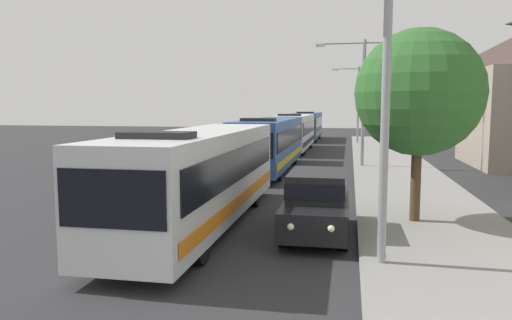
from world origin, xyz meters
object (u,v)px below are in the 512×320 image
(bus_middle, at_px, (294,131))
(white_suv, at_px, (317,201))
(bus_second_in_line, at_px, (270,142))
(bus_fourth_in_line, at_px, (308,125))
(bus_lead, at_px, (201,174))
(streetlamp_far, at_px, (358,96))
(roadside_tree, at_px, (419,93))
(streetlamp_mid, at_px, (364,88))
(streetlamp_near, at_px, (387,53))

(bus_middle, bearing_deg, white_suv, -82.17)
(bus_second_in_line, xyz_separation_m, bus_fourth_in_line, (-0.00, 26.50, -0.00))
(bus_lead, height_order, bus_fourth_in_line, same)
(streetlamp_far, xyz_separation_m, roadside_tree, (1.32, -33.52, -0.53))
(bus_middle, height_order, streetlamp_mid, streetlamp_mid)
(streetlamp_near, distance_m, streetlamp_far, 38.05)
(streetlamp_near, bearing_deg, streetlamp_far, 90.00)
(streetlamp_far, bearing_deg, bus_fourth_in_line, 137.40)
(white_suv, distance_m, roadside_tree, 4.78)
(bus_lead, relative_size, streetlamp_far, 1.58)
(bus_lead, relative_size, roadside_tree, 1.95)
(bus_lead, height_order, roadside_tree, roadside_tree)
(streetlamp_near, height_order, streetlamp_mid, streetlamp_near)
(bus_fourth_in_line, bearing_deg, bus_lead, -90.00)
(bus_fourth_in_line, height_order, white_suv, bus_fourth_in_line)
(bus_lead, distance_m, streetlamp_far, 35.47)
(white_suv, bearing_deg, roadside_tree, 31.29)
(bus_lead, height_order, bus_middle, same)
(bus_second_in_line, relative_size, streetlamp_far, 1.58)
(streetlamp_near, bearing_deg, bus_middle, 100.34)
(white_suv, bearing_deg, bus_second_in_line, 104.98)
(bus_middle, height_order, bus_fourth_in_line, same)
(bus_fourth_in_line, relative_size, streetlamp_near, 1.39)
(bus_lead, relative_size, streetlamp_near, 1.48)
(bus_fourth_in_line, relative_size, streetlamp_far, 1.48)
(bus_fourth_in_line, bearing_deg, streetlamp_mid, -77.32)
(bus_lead, xyz_separation_m, white_suv, (3.70, -0.44, -0.66))
(bus_second_in_line, distance_m, bus_fourth_in_line, 26.50)
(bus_lead, bearing_deg, streetlamp_near, -30.11)
(bus_middle, relative_size, streetlamp_mid, 1.53)
(streetlamp_far, relative_size, roadside_tree, 1.23)
(bus_middle, xyz_separation_m, white_suv, (3.70, -26.89, -0.66))
(bus_fourth_in_line, bearing_deg, streetlamp_far, -42.60)
(streetlamp_near, bearing_deg, bus_lead, 149.89)
(streetlamp_mid, distance_m, roadside_tree, 14.57)
(streetlamp_near, relative_size, streetlamp_far, 1.06)
(bus_second_in_line, height_order, roadside_tree, roadside_tree)
(bus_lead, height_order, streetlamp_mid, streetlamp_mid)
(streetlamp_mid, relative_size, roadside_tree, 1.26)
(white_suv, bearing_deg, streetlamp_far, 87.25)
(bus_middle, distance_m, streetlamp_mid, 12.28)
(bus_fourth_in_line, xyz_separation_m, streetlamp_near, (5.40, -43.01, 3.33))
(white_suv, xyz_separation_m, roadside_tree, (3.02, 1.84, 3.21))
(bus_fourth_in_line, bearing_deg, bus_middle, -90.00)
(bus_lead, distance_m, streetlamp_near, 7.07)
(bus_lead, distance_m, roadside_tree, 7.32)
(streetlamp_mid, distance_m, streetlamp_far, 19.03)
(bus_lead, height_order, streetlamp_near, streetlamp_near)
(bus_middle, xyz_separation_m, streetlamp_far, (5.40, 8.47, 3.08))
(bus_fourth_in_line, height_order, streetlamp_far, streetlamp_far)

